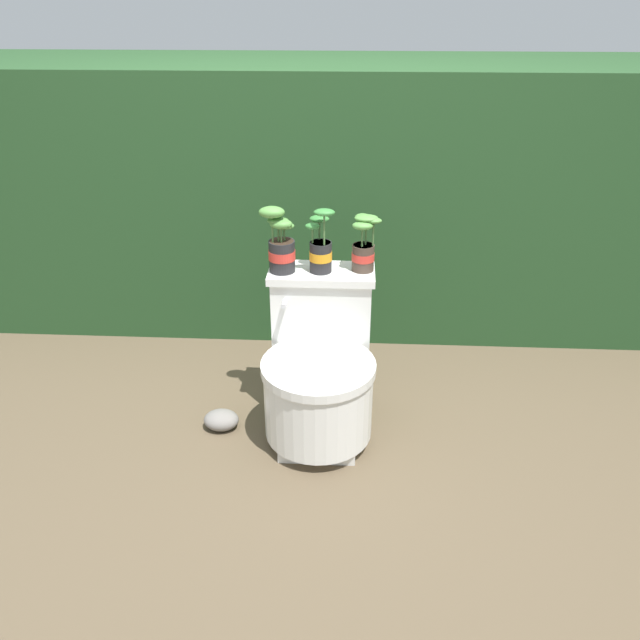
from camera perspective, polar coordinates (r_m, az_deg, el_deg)
ground_plane at (r=2.54m, az=-1.70°, el=-10.73°), size 12.00×12.00×0.00m
hedge_backdrop at (r=3.40m, az=-0.07°, el=11.84°), size 4.08×1.02×1.29m
toilet at (r=2.42m, az=-0.07°, el=-4.94°), size 0.43×0.55×0.63m
potted_plant_left at (r=2.35m, az=-3.62°, el=6.86°), size 0.13×0.10×0.26m
potted_plant_midleft at (r=2.35m, az=0.05°, el=6.53°), size 0.11×0.12×0.26m
potted_plant_middle at (r=2.37m, az=4.02°, el=6.69°), size 0.11×0.10×0.22m
garden_stone at (r=2.60m, az=-9.01°, el=-9.01°), size 0.14×0.11×0.08m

